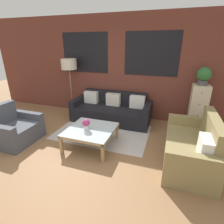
{
  "coord_description": "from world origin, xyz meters",
  "views": [
    {
      "loc": [
        1.52,
        -2.4,
        2.06
      ],
      "look_at": [
        0.28,
        1.22,
        0.55
      ],
      "focal_mm": 28.0,
      "sensor_mm": 36.0,
      "label": 1
    }
  ],
  "objects_px": {
    "drawer_cabinet": "(198,107)",
    "potted_plant": "(204,75)",
    "flower_vase": "(86,124)",
    "floor_lamp": "(69,66)",
    "coffee_table": "(91,131)",
    "armchair_corner": "(15,130)",
    "couch_dark": "(112,111)",
    "settee_vintage": "(192,148)"
  },
  "relations": [
    {
      "from": "drawer_cabinet",
      "to": "potted_plant",
      "type": "xyz_separation_m",
      "value": [
        -0.0,
        0.0,
        0.79
      ]
    },
    {
      "from": "flower_vase",
      "to": "floor_lamp",
      "type": "bearing_deg",
      "value": 128.92
    },
    {
      "from": "coffee_table",
      "to": "drawer_cabinet",
      "type": "distance_m",
      "value": 2.73
    },
    {
      "from": "drawer_cabinet",
      "to": "coffee_table",
      "type": "bearing_deg",
      "value": -143.25
    },
    {
      "from": "coffee_table",
      "to": "potted_plant",
      "type": "bearing_deg",
      "value": 36.75
    },
    {
      "from": "coffee_table",
      "to": "potted_plant",
      "type": "height_order",
      "value": "potted_plant"
    },
    {
      "from": "armchair_corner",
      "to": "flower_vase",
      "type": "height_order",
      "value": "armchair_corner"
    },
    {
      "from": "couch_dark",
      "to": "flower_vase",
      "type": "bearing_deg",
      "value": -91.47
    },
    {
      "from": "couch_dark",
      "to": "drawer_cabinet",
      "type": "relative_size",
      "value": 1.9
    },
    {
      "from": "couch_dark",
      "to": "armchair_corner",
      "type": "bearing_deg",
      "value": -132.83
    },
    {
      "from": "potted_plant",
      "to": "couch_dark",
      "type": "bearing_deg",
      "value": -174.45
    },
    {
      "from": "armchair_corner",
      "to": "floor_lamp",
      "type": "bearing_deg",
      "value": 80.64
    },
    {
      "from": "couch_dark",
      "to": "settee_vintage",
      "type": "distance_m",
      "value": 2.41
    },
    {
      "from": "armchair_corner",
      "to": "drawer_cabinet",
      "type": "xyz_separation_m",
      "value": [
        3.86,
        2.0,
        0.29
      ]
    },
    {
      "from": "couch_dark",
      "to": "drawer_cabinet",
      "type": "xyz_separation_m",
      "value": [
        2.2,
        0.21,
        0.28
      ]
    },
    {
      "from": "coffee_table",
      "to": "flower_vase",
      "type": "distance_m",
      "value": 0.21
    },
    {
      "from": "couch_dark",
      "to": "settee_vintage",
      "type": "bearing_deg",
      "value": -34.37
    },
    {
      "from": "floor_lamp",
      "to": "couch_dark",
      "type": "bearing_deg",
      "value": -5.34
    },
    {
      "from": "flower_vase",
      "to": "drawer_cabinet",
      "type": "bearing_deg",
      "value": 37.18
    },
    {
      "from": "floor_lamp",
      "to": "flower_vase",
      "type": "xyz_separation_m",
      "value": [
        1.3,
        -1.61,
        -0.92
      ]
    },
    {
      "from": "settee_vintage",
      "to": "armchair_corner",
      "type": "height_order",
      "value": "settee_vintage"
    },
    {
      "from": "drawer_cabinet",
      "to": "potted_plant",
      "type": "height_order",
      "value": "potted_plant"
    },
    {
      "from": "potted_plant",
      "to": "flower_vase",
      "type": "xyz_separation_m",
      "value": [
        -2.24,
        -1.7,
        -0.83
      ]
    },
    {
      "from": "coffee_table",
      "to": "floor_lamp",
      "type": "height_order",
      "value": "floor_lamp"
    },
    {
      "from": "couch_dark",
      "to": "coffee_table",
      "type": "relative_size",
      "value": 2.25
    },
    {
      "from": "drawer_cabinet",
      "to": "potted_plant",
      "type": "bearing_deg",
      "value": 90.0
    },
    {
      "from": "potted_plant",
      "to": "coffee_table",
      "type": "bearing_deg",
      "value": -143.25
    },
    {
      "from": "drawer_cabinet",
      "to": "armchair_corner",
      "type": "bearing_deg",
      "value": -152.62
    },
    {
      "from": "couch_dark",
      "to": "floor_lamp",
      "type": "height_order",
      "value": "floor_lamp"
    },
    {
      "from": "floor_lamp",
      "to": "drawer_cabinet",
      "type": "distance_m",
      "value": 3.65
    },
    {
      "from": "settee_vintage",
      "to": "flower_vase",
      "type": "height_order",
      "value": "settee_vintage"
    },
    {
      "from": "potted_plant",
      "to": "drawer_cabinet",
      "type": "bearing_deg",
      "value": -90.0
    },
    {
      "from": "floor_lamp",
      "to": "drawer_cabinet",
      "type": "height_order",
      "value": "floor_lamp"
    },
    {
      "from": "armchair_corner",
      "to": "flower_vase",
      "type": "bearing_deg",
      "value": 10.42
    },
    {
      "from": "floor_lamp",
      "to": "potted_plant",
      "type": "height_order",
      "value": "floor_lamp"
    },
    {
      "from": "settee_vintage",
      "to": "coffee_table",
      "type": "xyz_separation_m",
      "value": [
        -1.97,
        -0.05,
        0.03
      ]
    },
    {
      "from": "drawer_cabinet",
      "to": "settee_vintage",
      "type": "bearing_deg",
      "value": -97.74
    },
    {
      "from": "armchair_corner",
      "to": "flower_vase",
      "type": "relative_size",
      "value": 3.86
    },
    {
      "from": "settee_vintage",
      "to": "armchair_corner",
      "type": "relative_size",
      "value": 1.71
    },
    {
      "from": "coffee_table",
      "to": "floor_lamp",
      "type": "xyz_separation_m",
      "value": [
        -1.36,
        1.54,
        1.11
      ]
    },
    {
      "from": "settee_vintage",
      "to": "potted_plant",
      "type": "xyz_separation_m",
      "value": [
        0.21,
        1.57,
        1.05
      ]
    },
    {
      "from": "armchair_corner",
      "to": "flower_vase",
      "type": "xyz_separation_m",
      "value": [
        1.61,
        0.3,
        0.25
      ]
    }
  ]
}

